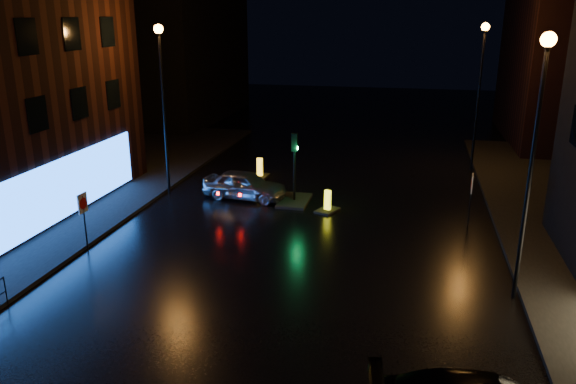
% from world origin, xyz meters
% --- Properties ---
extents(ground, '(120.00, 120.00, 0.00)m').
position_xyz_m(ground, '(0.00, 0.00, 0.00)').
color(ground, black).
rests_on(ground, ground).
extents(building_far_left, '(8.00, 16.00, 14.00)m').
position_xyz_m(building_far_left, '(-16.00, 35.00, 7.00)').
color(building_far_left, black).
rests_on(building_far_left, ground).
extents(building_far_right, '(8.00, 14.00, 12.00)m').
position_xyz_m(building_far_right, '(15.00, 32.00, 6.00)').
color(building_far_right, black).
rests_on(building_far_right, ground).
extents(street_lamp_lfar, '(0.44, 0.44, 8.37)m').
position_xyz_m(street_lamp_lfar, '(-7.80, 14.00, 5.56)').
color(street_lamp_lfar, black).
rests_on(street_lamp_lfar, ground).
extents(street_lamp_rnear, '(0.44, 0.44, 8.37)m').
position_xyz_m(street_lamp_rnear, '(7.80, 6.00, 5.56)').
color(street_lamp_rnear, black).
rests_on(street_lamp_rnear, ground).
extents(street_lamp_rfar, '(0.44, 0.44, 8.37)m').
position_xyz_m(street_lamp_rfar, '(7.80, 22.00, 5.56)').
color(street_lamp_rfar, black).
rests_on(street_lamp_rfar, ground).
extents(traffic_signal, '(1.40, 2.40, 3.45)m').
position_xyz_m(traffic_signal, '(-1.20, 14.00, 0.50)').
color(traffic_signal, black).
rests_on(traffic_signal, ground).
extents(silver_hatchback, '(4.31, 2.09, 1.42)m').
position_xyz_m(silver_hatchback, '(-3.73, 14.00, 0.71)').
color(silver_hatchback, '#AAADB2').
rests_on(silver_hatchback, ground).
extents(bollard_near, '(1.19, 1.39, 1.03)m').
position_xyz_m(bollard_near, '(0.60, 12.99, 0.23)').
color(bollard_near, black).
rests_on(bollard_near, ground).
extents(bollard_far, '(0.92, 1.32, 1.12)m').
position_xyz_m(bollard_far, '(-4.00, 17.82, 0.24)').
color(bollard_far, black).
rests_on(bollard_far, ground).
extents(road_sign_left, '(0.08, 0.56, 2.32)m').
position_xyz_m(road_sign_left, '(-7.90, 6.48, 1.74)').
color(road_sign_left, black).
rests_on(road_sign_left, ground).
extents(road_sign_right, '(0.11, 0.57, 2.34)m').
position_xyz_m(road_sign_right, '(6.86, 12.35, 1.76)').
color(road_sign_right, black).
rests_on(road_sign_right, ground).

